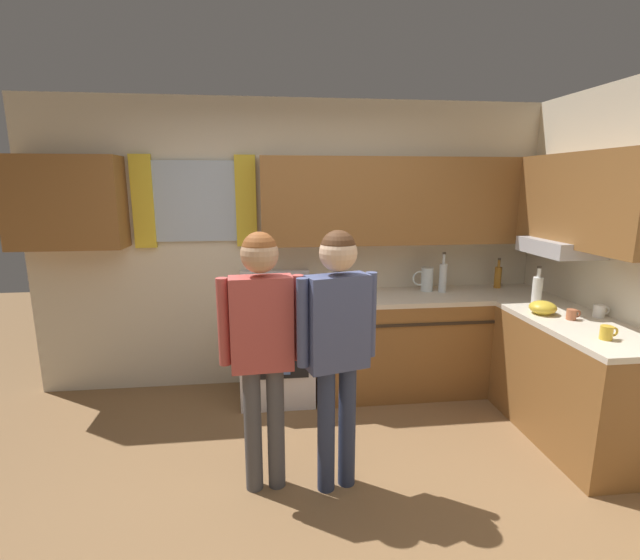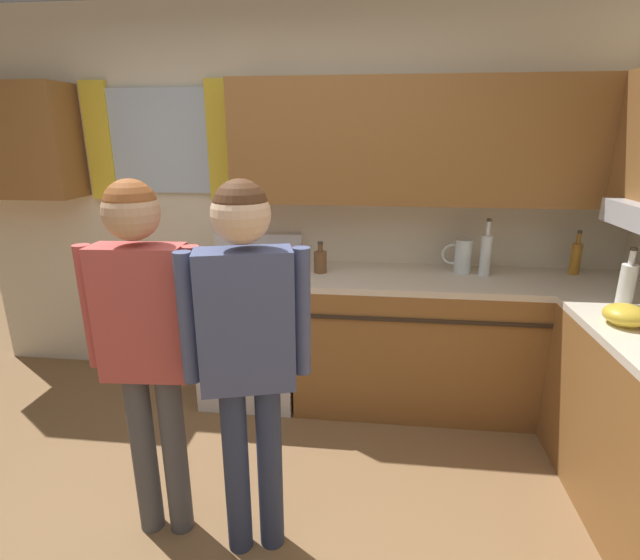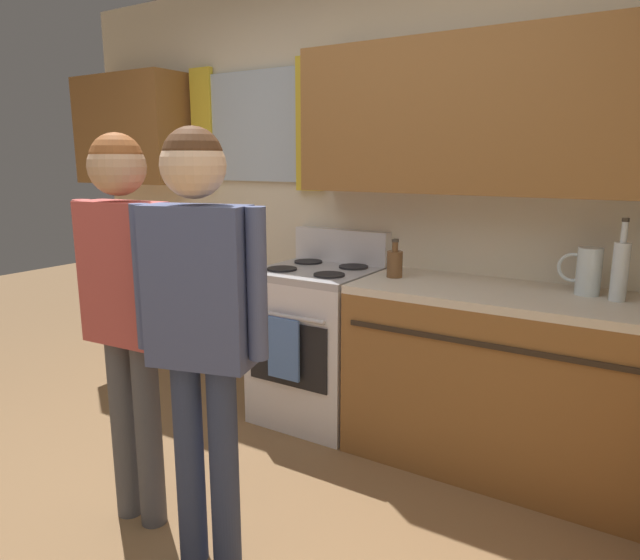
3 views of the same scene
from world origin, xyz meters
The scene contains 15 objects.
ground_plane centered at (0.00, 0.00, 0.00)m, with size 12.00×12.00×0.00m, color olive.
back_wall_unit centered at (0.10, 1.81, 1.48)m, with size 4.60×0.42×2.60m.
kitchen_counter_run centered at (1.52, 1.18, 0.45)m, with size 2.13×1.90×0.90m.
stove_oven centered at (-0.17, 1.54, 0.47)m, with size 0.63×0.67×1.10m.
bottle_oil_amber centered at (1.94, 1.71, 1.01)m, with size 0.06×0.06×0.29m.
bottle_squat_brown centered at (0.30, 1.56, 0.98)m, with size 0.08×0.08×0.21m.
bottle_tall_clear centered at (1.36, 1.61, 1.04)m, with size 0.07×0.07×0.37m.
bottle_milk_white centered at (1.98, 1.13, 1.02)m, with size 0.08×0.08×0.31m.
mug_ceramic_white centered at (2.21, 0.70, 0.95)m, with size 0.13×0.08×0.09m.
cup_terracotta centered at (1.97, 0.67, 0.94)m, with size 0.11×0.07×0.08m.
mug_mustard_yellow centered at (1.91, 0.24, 0.95)m, with size 0.12×0.08×0.09m.
water_pitcher centered at (1.22, 1.66, 1.01)m, with size 0.19×0.11×0.22m.
mixing_bowl centered at (1.85, 0.83, 0.95)m, with size 0.20×0.20×0.10m.
adult_left centered at (-0.28, 0.29, 1.02)m, with size 0.50×0.22×1.61m.
adult_in_plaid centered at (0.17, 0.24, 1.02)m, with size 0.49×0.25×1.62m.
Camera 1 is at (-0.24, -2.26, 1.88)m, focal length 25.37 mm.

